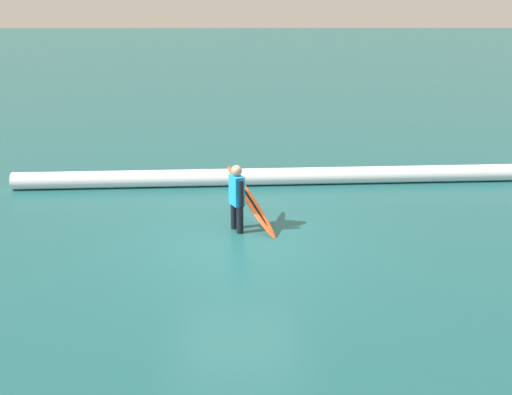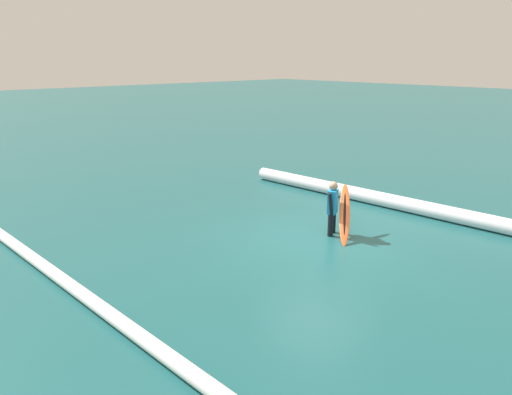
% 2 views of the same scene
% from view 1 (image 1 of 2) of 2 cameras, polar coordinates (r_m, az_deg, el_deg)
% --- Properties ---
extents(ground_plane, '(130.68, 130.68, 0.00)m').
position_cam_1_polar(ground_plane, '(12.35, -1.68, -3.93)').
color(ground_plane, '#1A5356').
extents(surfer, '(0.33, 0.54, 1.37)m').
position_cam_1_polar(surfer, '(12.62, -1.73, 0.21)').
color(surfer, black).
rests_on(surfer, ground_plane).
extents(surfboard, '(1.16, 1.35, 1.18)m').
position_cam_1_polar(surfboard, '(12.80, -0.45, -0.36)').
color(surfboard, '#E55926').
rests_on(surfboard, ground_plane).
extents(wave_crest_foreground, '(14.42, 1.19, 0.42)m').
position_cam_1_polar(wave_crest_foreground, '(15.87, 4.69, 1.94)').
color(wave_crest_foreground, white).
rests_on(wave_crest_foreground, ground_plane).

